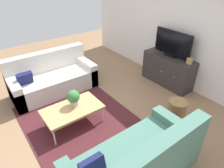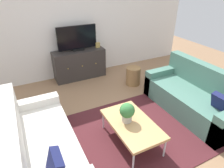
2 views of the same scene
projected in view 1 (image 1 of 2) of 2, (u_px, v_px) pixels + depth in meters
ground_plane at (89, 120)px, 3.79m from camera, size 10.00×10.00×0.00m
wall_back at (184, 28)px, 4.39m from camera, size 6.40×0.12×2.70m
area_rug at (82, 123)px, 3.71m from camera, size 2.50×1.90×0.01m
couch_left_side at (52, 79)px, 4.57m from camera, size 0.83×1.86×0.89m
couch_right_side at (138, 166)px, 2.60m from camera, size 0.83×1.86×0.89m
coffee_table at (72, 110)px, 3.52m from camera, size 0.60×1.03×0.38m
potted_plant at (73, 98)px, 3.49m from camera, size 0.23×0.23×0.31m
tv_console at (168, 70)px, 4.80m from camera, size 1.27×0.47×0.72m
flat_screen_tv at (173, 44)px, 4.47m from camera, size 0.95×0.16×0.59m
mantel_clock at (190, 61)px, 4.23m from camera, size 0.11×0.07×0.13m
wicker_basket at (177, 111)px, 3.70m from camera, size 0.34×0.34×0.43m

